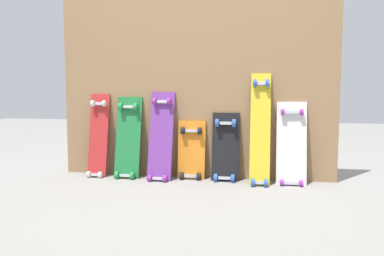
{
  "coord_description": "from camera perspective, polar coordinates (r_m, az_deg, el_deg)",
  "views": [
    {
      "loc": [
        0.58,
        -3.28,
        0.76
      ],
      "look_at": [
        0.0,
        -0.07,
        0.44
      ],
      "focal_mm": 36.94,
      "sensor_mm": 36.0,
      "label": 1
    }
  ],
  "objects": [
    {
      "name": "ground_plane",
      "position": [
        3.41,
        0.21,
        -7.27
      ],
      "size": [
        12.0,
        12.0,
        0.0
      ],
      "primitive_type": "plane",
      "color": "gray"
    },
    {
      "name": "plywood_wall_panel",
      "position": [
        3.4,
        0.42,
        7.84
      ],
      "size": [
        2.37,
        0.04,
        1.79
      ],
      "primitive_type": "cube",
      "color": "#99724C",
      "rests_on": "ground"
    },
    {
      "name": "skateboard_red",
      "position": [
        3.56,
        -13.38,
        -1.57
      ],
      "size": [
        0.17,
        0.21,
        0.79
      ],
      "color": "#B22626",
      "rests_on": "ground"
    },
    {
      "name": "skateboard_green",
      "position": [
        3.46,
        -9.24,
        -1.87
      ],
      "size": [
        0.22,
        0.22,
        0.76
      ],
      "color": "#1E7238",
      "rests_on": "ground"
    },
    {
      "name": "skateboard_purple",
      "position": [
        3.35,
        -4.54,
        -1.72
      ],
      "size": [
        0.2,
        0.26,
        0.81
      ],
      "color": "#6B338C",
      "rests_on": "ground"
    },
    {
      "name": "skateboard_orange",
      "position": [
        3.37,
        -0.1,
        -3.69
      ],
      "size": [
        0.24,
        0.14,
        0.56
      ],
      "color": "orange",
      "rests_on": "ground"
    },
    {
      "name": "skateboard_black",
      "position": [
        3.31,
        4.83,
        -3.26
      ],
      "size": [
        0.23,
        0.18,
        0.63
      ],
      "color": "black",
      "rests_on": "ground"
    },
    {
      "name": "skateboard_yellow",
      "position": [
        3.22,
        9.82,
        -0.67
      ],
      "size": [
        0.16,
        0.28,
        0.96
      ],
      "color": "gold",
      "rests_on": "ground"
    },
    {
      "name": "skateboard_white",
      "position": [
        3.28,
        14.17,
        -2.76
      ],
      "size": [
        0.24,
        0.21,
        0.73
      ],
      "color": "silver",
      "rests_on": "ground"
    }
  ]
}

